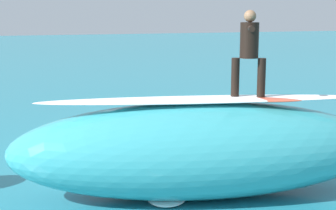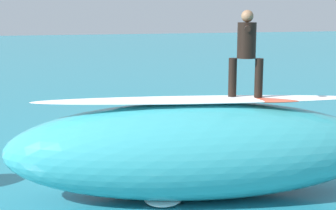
# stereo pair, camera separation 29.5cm
# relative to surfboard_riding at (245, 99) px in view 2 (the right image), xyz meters

# --- Properties ---
(ground_plane) EXTENTS (120.00, 120.00, 0.00)m
(ground_plane) POSITION_rel_surfboard_riding_xyz_m (0.81, -2.53, -1.70)
(ground_plane) COLOR teal
(wave_crest) EXTENTS (6.71, 3.32, 1.66)m
(wave_crest) POSITION_rel_surfboard_riding_xyz_m (0.83, -0.18, -0.87)
(wave_crest) COLOR teal
(wave_crest) RESTS_ON ground_plane
(wave_foam_lip) EXTENTS (5.49, 1.84, 0.08)m
(wave_foam_lip) POSITION_rel_surfboard_riding_xyz_m (0.83, -0.18, 0.00)
(wave_foam_lip) COLOR white
(wave_foam_lip) RESTS_ON wave_crest
(surfboard_riding) EXTENTS (1.90, 1.29, 0.08)m
(surfboard_riding) POSITION_rel_surfboard_riding_xyz_m (0.00, 0.00, 0.00)
(surfboard_riding) COLOR #E0563D
(surfboard_riding) RESTS_ON wave_crest
(surfer_riding) EXTENTS (0.68, 1.28, 1.45)m
(surfer_riding) POSITION_rel_surfboard_riding_xyz_m (0.00, 0.00, 0.88)
(surfer_riding) COLOR black
(surfer_riding) RESTS_ON surfboard_riding
(surfboard_paddling) EXTENTS (2.17, 0.94, 0.10)m
(surfboard_paddling) POSITION_rel_surfboard_riding_xyz_m (1.41, -4.18, -1.65)
(surfboard_paddling) COLOR silver
(surfboard_paddling) RESTS_ON ground_plane
(surfer_paddling) EXTENTS (1.71, 0.58, 0.31)m
(surfer_paddling) POSITION_rel_surfboard_riding_xyz_m (1.28, -4.16, -1.47)
(surfer_paddling) COLOR black
(surfer_paddling) RESTS_ON surfboard_paddling
(foam_patch_mid) EXTENTS (0.96, 1.04, 0.12)m
(foam_patch_mid) POSITION_rel_surfboard_riding_xyz_m (1.41, -0.13, -1.64)
(foam_patch_mid) COLOR white
(foam_patch_mid) RESTS_ON ground_plane
(foam_patch_far) EXTENTS (0.66, 0.56, 0.18)m
(foam_patch_far) POSITION_rel_surfboard_riding_xyz_m (1.39, -0.57, -1.61)
(foam_patch_far) COLOR white
(foam_patch_far) RESTS_ON ground_plane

